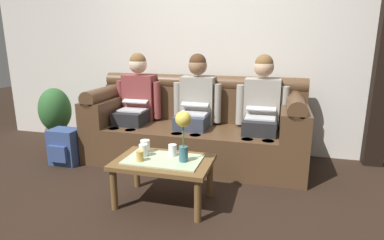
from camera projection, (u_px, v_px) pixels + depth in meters
ground_plane at (160, 208)px, 2.65m from camera, size 14.00×14.00×0.00m
back_wall_patterned at (207, 33)px, 3.88m from camera, size 6.00×0.12×2.90m
couch at (195, 129)px, 3.65m from camera, size 2.42×0.88×0.96m
person_left at (136, 101)px, 3.76m from camera, size 0.56×0.67×1.22m
person_middle at (195, 105)px, 3.58m from camera, size 0.56×0.67×1.22m
person_right at (261, 108)px, 3.39m from camera, size 0.56×0.67×1.22m
coffee_table at (163, 166)px, 2.67m from camera, size 0.81×0.54×0.40m
flower_vase at (183, 128)px, 2.53m from camera, size 0.13×0.13×0.42m
cup_near_left at (140, 156)px, 2.60m from camera, size 0.06×0.06×0.08m
cup_near_right at (145, 146)px, 2.80m from camera, size 0.08×0.08×0.11m
cup_far_center at (173, 150)px, 2.72m from camera, size 0.07×0.07×0.10m
cup_far_left at (143, 150)px, 2.70m from camera, size 0.07×0.07×0.11m
backpack_left at (65, 147)px, 3.56m from camera, size 0.31×0.28×0.40m
potted_plant at (56, 115)px, 4.07m from camera, size 0.40×0.40×0.78m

